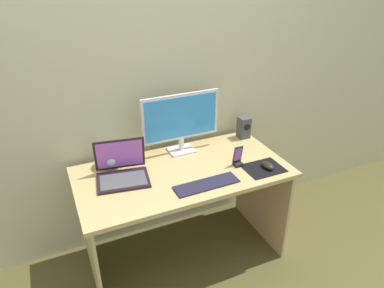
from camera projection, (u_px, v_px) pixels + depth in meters
ground_plane at (184, 254)px, 2.59m from camera, size 8.00×8.00×0.00m
wall_back at (158, 74)px, 2.33m from camera, size 6.00×0.04×2.50m
desk at (183, 190)px, 2.32m from camera, size 1.35×0.69×0.72m
monitor at (181, 120)px, 2.37m from camera, size 0.55×0.14×0.42m
speaker_right at (244, 127)px, 2.63m from camera, size 0.08×0.09×0.16m
laptop at (122, 171)px, 2.15m from camera, size 0.35×0.30×0.23m
fishbowl at (110, 155)px, 2.26m from camera, size 0.17×0.17×0.17m
keyboard_external at (207, 184)px, 2.10m from camera, size 0.40×0.12×0.01m
mousepad at (263, 168)px, 2.27m from camera, size 0.25×0.20×0.00m
mouse at (268, 165)px, 2.26m from camera, size 0.07×0.10×0.04m
phone_in_dock at (238, 159)px, 2.28m from camera, size 0.06×0.05×0.14m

